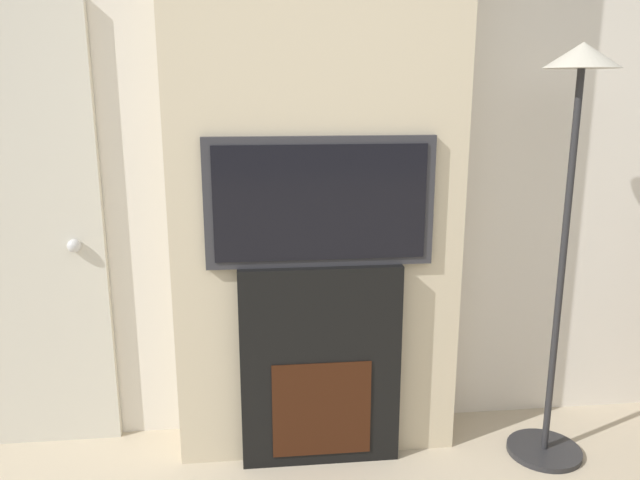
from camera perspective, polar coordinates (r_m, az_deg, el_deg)
wall_back at (r=2.88m, az=-0.72°, el=8.03°), size 6.00×0.06×2.70m
chimney_breast at (r=2.70m, az=-0.35°, el=7.63°), size 1.25×0.30×2.70m
fireplace at (r=2.80m, az=0.00°, el=-11.33°), size 0.70×0.15×0.91m
television at (r=2.57m, az=0.01°, el=3.50°), size 0.95×0.07×0.54m
floor_lamp at (r=2.78m, az=21.99°, el=5.78°), size 0.33×0.33×1.81m
entry_door at (r=3.06m, az=-26.68°, el=0.28°), size 0.83×0.09×2.00m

